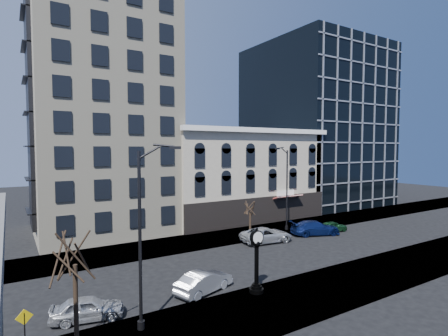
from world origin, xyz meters
TOP-DOWN VIEW (x-y plane):
  - ground at (0.00, 0.00)m, footprint 160.00×160.00m
  - sidewalk_far at (0.00, 8.00)m, footprint 160.00×6.00m
  - sidewalk_near at (0.00, -8.00)m, footprint 160.00×6.00m
  - cream_tower at (-6.11, 18.88)m, footprint 15.90×15.40m
  - victorian_row at (12.00, 15.89)m, footprint 22.60×11.19m
  - glass_office at (32.00, 20.91)m, footprint 20.00×20.15m
  - street_clock at (-1.61, -6.01)m, footprint 1.00×1.00m
  - street_lamp_near at (-9.15, -6.89)m, footprint 2.49×1.27m
  - street_lamp_far at (11.85, 6.62)m, footprint 2.59×0.81m
  - bare_tree_near at (-13.21, -7.42)m, footprint 4.11×4.11m
  - bare_tree_far at (7.10, 6.68)m, footprint 2.57×2.57m
  - warning_sign at (-15.28, -6.26)m, footprint 0.75×0.17m
  - car_near_a at (-12.06, -3.76)m, footprint 4.30×2.46m
  - car_near_b at (-4.49, -3.88)m, footprint 4.71×2.86m
  - car_far_a at (7.23, 3.94)m, footprint 5.86×3.20m
  - car_far_b at (13.94, 3.48)m, footprint 6.07×4.06m
  - car_far_c at (16.77, 3.39)m, footprint 3.83×1.61m

SIDE VIEW (x-z plane):
  - ground at x=0.00m, z-range 0.00..0.00m
  - sidewalk_far at x=0.00m, z-range 0.00..0.12m
  - sidewalk_near at x=0.00m, z-range 0.00..0.12m
  - car_far_c at x=16.77m, z-range 0.00..1.29m
  - car_near_a at x=-12.06m, z-range 0.00..1.38m
  - car_near_b at x=-4.49m, z-range 0.00..1.47m
  - car_far_a at x=7.23m, z-range 0.00..1.56m
  - car_far_b at x=13.94m, z-range 0.00..1.63m
  - warning_sign at x=-15.28m, z-range 0.56..2.87m
  - street_clock at x=-1.61m, z-range -0.09..4.33m
  - bare_tree_far at x=7.10m, z-range 1.23..5.64m
  - bare_tree_near at x=-13.21m, z-range 1.92..8.97m
  - victorian_row at x=12.00m, z-range -0.25..12.25m
  - street_lamp_far at x=11.85m, z-range 2.70..12.82m
  - street_lamp_near at x=-9.15m, z-range 2.72..12.91m
  - glass_office at x=32.00m, z-range 0.00..28.00m
  - cream_tower at x=-6.11m, z-range -1.93..40.57m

